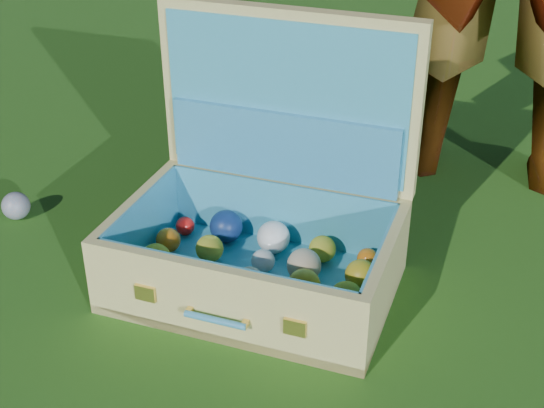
% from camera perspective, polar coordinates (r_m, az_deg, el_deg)
% --- Properties ---
extents(ground, '(60.00, 60.00, 0.00)m').
position_cam_1_polar(ground, '(1.85, -6.45, -5.89)').
color(ground, '#215114').
rests_on(ground, ground).
extents(stray_ball, '(0.08, 0.08, 0.08)m').
position_cam_1_polar(stray_ball, '(2.19, -18.73, -0.13)').
color(stray_ball, teal).
rests_on(stray_ball, ground).
extents(suitcase, '(0.70, 0.55, 0.62)m').
position_cam_1_polar(suitcase, '(1.78, -0.53, -0.55)').
color(suitcase, '#D4C572').
rests_on(suitcase, ground).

